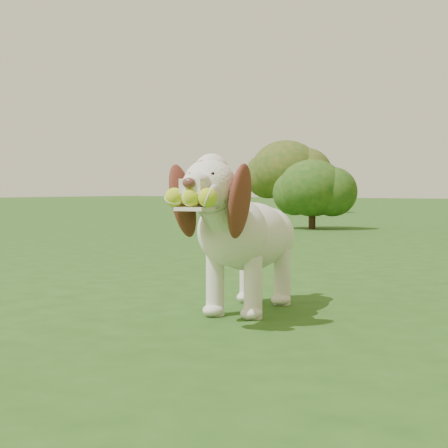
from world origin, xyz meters
The scene contains 4 objects.
ground centered at (0.00, 0.00, 0.00)m, with size 80.00×80.00×0.00m, color #234914.
dog centered at (-0.57, -0.35, 0.44)m, with size 0.60×1.27×0.83m.
shrub_a centered at (-3.86, 6.56, 0.67)m, with size 1.10×1.10×1.14m.
shrub_g centered at (-8.06, 12.86, 1.16)m, with size 1.90×1.90×1.97m.
Camera 1 is at (1.46, -3.37, 0.67)m, focal length 55.00 mm.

